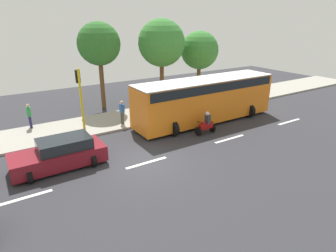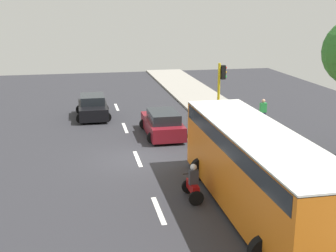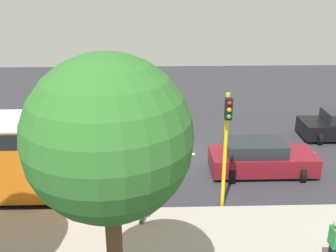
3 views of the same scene
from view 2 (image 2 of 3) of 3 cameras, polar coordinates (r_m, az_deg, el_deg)
The scene contains 13 objects.
ground_plane at distance 22.96m, azimuth -3.85°, elevation -4.29°, with size 40.00×60.00×0.10m, color #2D2D33.
sidewalk at distance 24.75m, azimuth 12.45°, elevation -2.86°, with size 4.00×60.00×0.15m, color #9E998E.
lane_stripe_north at distance 17.45m, azimuth -1.20°, elevation -10.58°, with size 0.20×2.40×0.01m, color white.
lane_stripe_mid at distance 22.94m, azimuth -3.85°, elevation -4.15°, with size 0.20×2.40×0.01m, color white.
lane_stripe_south at distance 28.64m, azimuth -5.44°, elevation -0.24°, with size 0.20×2.40×0.01m, color white.
lane_stripe_far_south at distance 34.43m, azimuth -6.49°, elevation 2.37°, with size 0.20×2.40×0.01m, color white.
car_black at distance 31.40m, azimuth -9.47°, elevation 2.33°, with size 2.32×3.96×1.52m.
car_maroon at distance 26.73m, azimuth -0.69°, elevation 0.28°, with size 2.34×4.59×1.52m.
city_bus at distance 16.94m, azimuth 11.09°, elevation -4.94°, with size 3.20×11.00×3.16m.
motorcycle at distance 18.13m, azimuth 3.14°, elevation -7.37°, with size 0.60×1.30×1.53m.
pedestrian_near_signal at distance 28.96m, azimuth 11.89°, elevation 1.82°, with size 0.40×0.24×1.69m.
pedestrian_by_tree at distance 22.93m, azimuth 11.28°, elevation -1.66°, with size 0.40×0.24×1.69m.
traffic_light_corner at distance 24.91m, azimuth 6.62°, elevation 4.31°, with size 0.49×0.24×4.50m.
Camera 2 is at (-2.73, -21.48, 7.60)m, focal length 48.35 mm.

